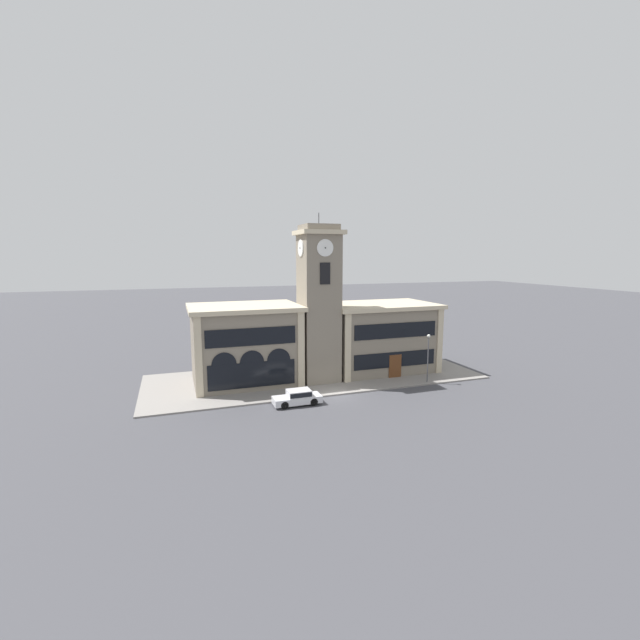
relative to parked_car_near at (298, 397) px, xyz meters
name	(u,v)px	position (x,y,z in m)	size (l,w,h in m)	color
ground_plane	(337,396)	(4.30, 1.18, -0.73)	(300.00, 300.00, 0.00)	#424247
sidewalk_kerb	(315,377)	(4.30, 7.89, -0.66)	(36.74, 13.41, 0.15)	gray
clock_tower	(319,304)	(4.30, 6.55, 7.72)	(4.57, 4.57, 18.00)	gray
town_hall_left_wing	(245,344)	(-3.35, 8.57, 3.51)	(11.53, 8.67, 8.43)	gray
town_hall_right_wing	(379,337)	(12.60, 8.58, 3.31)	(12.84, 8.67, 8.02)	gray
parked_car_near	(298,397)	(0.00, 0.00, 0.00)	(4.45, 1.72, 1.39)	silver
street_lamp	(428,350)	(15.04, 1.90, 2.88)	(0.36, 0.36, 5.20)	#4C4C51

